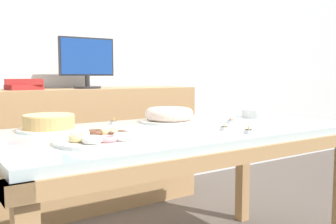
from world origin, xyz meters
The scene contains 13 objects.
wall_back centered at (0.00, 1.51, 1.30)m, with size 8.00×0.10×2.60m, color silver.
dining_table centered at (0.00, 0.00, 0.67)m, with size 1.74×0.86×0.76m.
sideboard centered at (0.00, 1.21, 0.46)m, with size 1.74×0.44×0.91m.
computer_monitor centered at (0.02, 1.21, 1.10)m, with size 0.42×0.20×0.38m.
book_stack centered at (-0.43, 1.21, 0.95)m, with size 0.25×0.20×0.07m.
cake_chocolate_round centered at (-0.55, 0.24, 0.80)m, with size 0.28×0.28×0.07m.
cake_golden_bundt centered at (0.07, 0.20, 0.80)m, with size 0.32×0.32×0.08m.
pastry_platter centered at (-0.48, -0.16, 0.78)m, with size 0.36×0.36×0.04m.
plate_stack centered at (0.66, 0.09, 0.79)m, with size 0.21×0.21×0.05m.
tealight_near_cakes centered at (-0.21, 0.29, 0.77)m, with size 0.04×0.04×0.04m.
tealight_centre centered at (0.33, -0.01, 0.77)m, with size 0.04×0.04×0.04m.
tealight_near_front centered at (0.14, -0.31, 0.77)m, with size 0.04×0.04×0.04m.
tealight_right_edge centered at (0.12, -0.19, 0.77)m, with size 0.04×0.04×0.04m.
Camera 1 is at (-1.05, -1.45, 1.01)m, focal length 40.00 mm.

